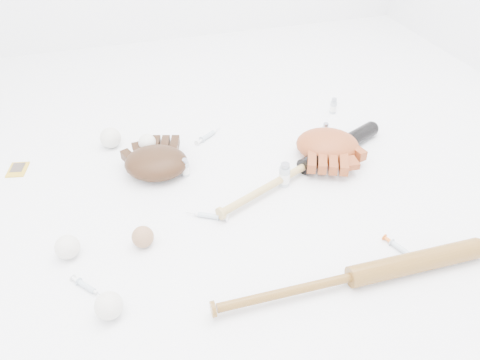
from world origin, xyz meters
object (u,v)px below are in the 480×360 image
object	(u,v)px
glove_dark	(156,162)
pedestal	(149,154)
bat_dark	(304,166)
bat_wood	(353,277)

from	to	relation	value
glove_dark	pedestal	size ratio (longest dim) A/B	4.19
glove_dark	pedestal	world-z (taller)	glove_dark
bat_dark	bat_wood	size ratio (longest dim) A/B	0.99
bat_wood	glove_dark	distance (m)	0.80
bat_dark	bat_wood	world-z (taller)	same
bat_dark	pedestal	distance (m)	0.59
bat_wood	pedestal	xyz separation A→B (m)	(-0.45, 0.78, -0.01)
bat_wood	glove_dark	world-z (taller)	glove_dark
bat_wood	pedestal	world-z (taller)	bat_wood
bat_wood	pedestal	size ratio (longest dim) A/B	13.06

